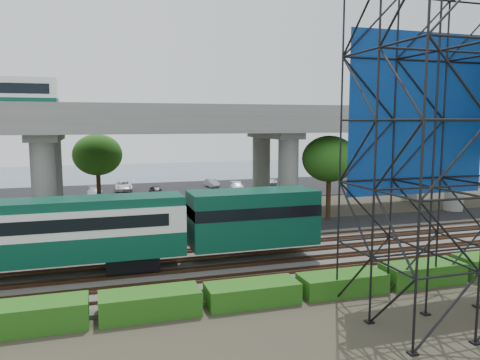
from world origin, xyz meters
name	(u,v)px	position (x,y,z in m)	size (l,w,h in m)	color
ground	(212,278)	(0.00, 0.00, 0.00)	(140.00, 140.00, 0.00)	#474233
ballast_bed	(204,266)	(0.00, 2.00, 0.10)	(90.00, 12.00, 0.20)	slate
service_road	(180,235)	(0.00, 10.50, 0.04)	(90.00, 5.00, 0.08)	black
parking_lot	(148,192)	(0.00, 34.00, 0.04)	(90.00, 18.00, 0.08)	black
harbor_water	(134,174)	(0.00, 56.00, 0.01)	(140.00, 40.00, 0.03)	#42546D
rail_tracks	(204,263)	(0.00, 2.00, 0.28)	(90.00, 9.52, 0.16)	#472D1E
commuter_train	(50,231)	(-8.73, 2.00, 2.88)	(29.30, 3.06, 4.30)	black
overpass	(156,130)	(-1.09, 16.00, 8.21)	(80.00, 12.00, 12.40)	#9E9B93
scaffold_tower	(461,154)	(9.80, -7.98, 7.47)	(9.36, 6.36, 15.00)	black
hedge_strip	(252,292)	(1.01, -4.30, 0.56)	(34.60, 1.80, 1.20)	#1E5212
trees	(114,161)	(-4.67, 16.17, 5.57)	(40.94, 16.94, 7.69)	#382314
parked_cars	(149,187)	(0.05, 33.69, 0.69)	(38.70, 9.48, 1.30)	white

